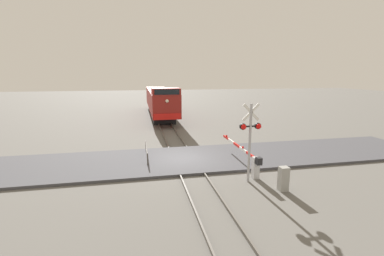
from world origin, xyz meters
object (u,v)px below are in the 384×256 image
object	(u,v)px
crossing_signal	(250,133)
crossing_gate	(250,159)
locomotive	(160,100)
guard_railing	(147,151)
utility_cabinet	(283,179)

from	to	relation	value
crossing_signal	crossing_gate	size ratio (longest dim) A/B	0.69
locomotive	guard_railing	xyz separation A→B (m)	(-2.49, -18.83, -1.57)
crossing_signal	guard_railing	world-z (taller)	crossing_signal
crossing_gate	guard_railing	distance (m)	6.97
utility_cabinet	locomotive	bearing A→B (deg)	99.28
utility_cabinet	guard_railing	bearing A→B (deg)	136.33
crossing_gate	utility_cabinet	bearing A→B (deg)	-75.18
locomotive	utility_cabinet	size ratio (longest dim) A/B	15.32
crossing_signal	crossing_gate	bearing A→B (deg)	64.16
locomotive	guard_railing	distance (m)	19.06
crossing_signal	utility_cabinet	distance (m)	2.81
crossing_signal	crossing_gate	world-z (taller)	crossing_signal
crossing_signal	utility_cabinet	size ratio (longest dim) A/B	3.46
crossing_signal	utility_cabinet	world-z (taller)	crossing_signal
locomotive	crossing_signal	world-z (taller)	crossing_signal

